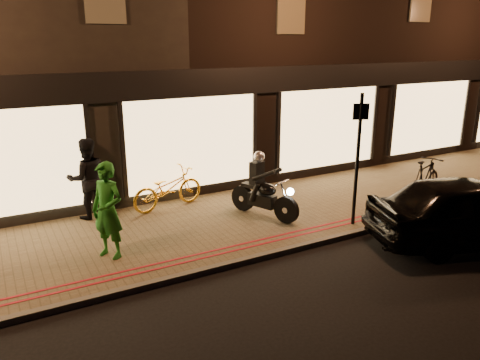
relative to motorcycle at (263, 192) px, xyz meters
The scene contains 12 objects.
ground 2.17m from the motorcycle, 115.45° to the right, with size 90.00×90.00×0.00m, color black.
sidewalk 1.12m from the motorcycle, 169.60° to the left, with size 50.00×4.00×0.12m, color brown.
kerb_stone 2.10m from the motorcycle, 116.06° to the right, with size 50.00×0.14×0.12m, color #59544C.
red_kerb_lines 1.67m from the motorcycle, 124.17° to the right, with size 50.00×0.26×0.01m.
building_row 8.01m from the motorcycle, 96.98° to the left, with size 48.00×10.11×8.50m.
motorcycle is the anchor object (origin of this frame).
sign_post 2.38m from the motorcycle, 42.44° to the right, with size 0.33×0.16×3.00m.
bicycle_gold 2.43m from the motorcycle, 137.29° to the left, with size 0.68×1.94×1.02m, color yellow.
bicycle_dark 4.28m from the motorcycle, 16.80° to the right, with size 0.57×2.01×1.21m, color black.
person_green 3.79m from the motorcycle, behind, with size 0.69×0.46×1.91m, color #1D6F1E.
person_dark 4.14m from the motorcycle, 152.31° to the left, with size 0.94×0.73×1.93m, color black.
parked_car 4.54m from the motorcycle, 45.16° to the right, with size 1.75×4.34×1.48m, color black.
Camera 1 is at (-4.70, -7.17, 4.22)m, focal length 35.00 mm.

